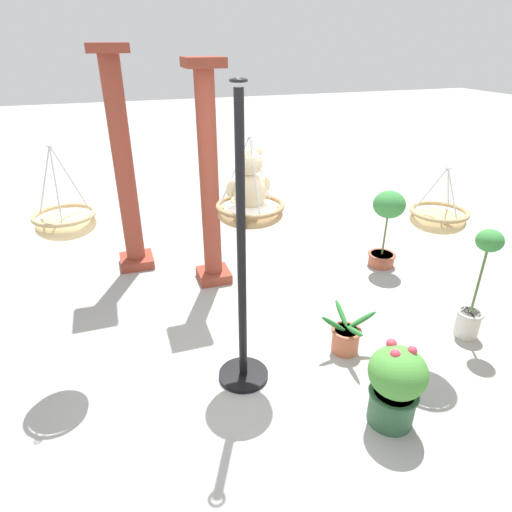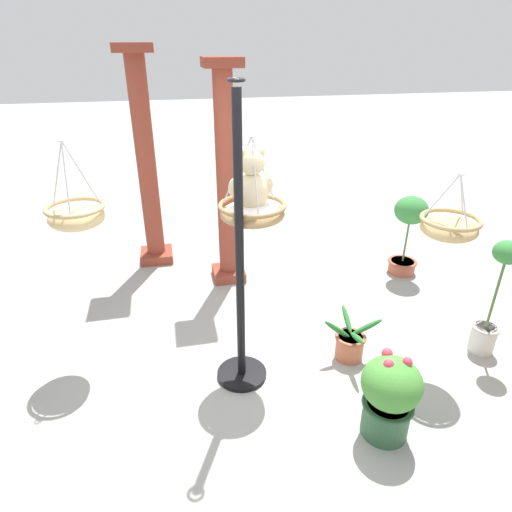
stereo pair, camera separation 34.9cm
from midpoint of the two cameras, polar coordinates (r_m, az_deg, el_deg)
The scene contains 12 objects.
ground_plane at distance 4.06m, azimuth -2.07°, elevation -15.22°, with size 40.00×40.00×0.00m, color #9E9E99.
display_pole_central at distance 3.55m, azimuth -4.64°, elevation -6.36°, with size 0.44×0.44×2.49m.
hanging_basket_with_teddy at distance 3.48m, azimuth -3.69°, elevation 5.77°, with size 0.55×0.55×0.70m.
teddy_bear at distance 3.43m, azimuth -3.90°, elevation 9.37°, with size 0.36×0.32×0.52m.
hanging_basket_left_high at distance 3.86m, azimuth -26.20°, elevation 3.86°, with size 0.49×0.49×0.74m.
hanging_basket_right_low at distance 3.96m, azimuth 20.57°, elevation 4.58°, with size 0.48×0.48×0.55m.
greenhouse_pillar_left at distance 5.59m, azimuth -18.74°, elevation 10.63°, with size 0.45×0.45×2.67m.
greenhouse_pillar_right at distance 5.00m, azimuth -8.19°, elevation 9.21°, with size 0.40×0.40×2.55m.
potted_plant_tall_leafy at distance 4.24m, azimuth 9.46°, elevation -10.46°, with size 0.57×0.61×0.43m.
potted_plant_small_succulent at distance 3.51m, azimuth 15.17°, elevation -16.07°, with size 0.44×0.44×0.71m.
potted_plant_trailing_ivy at distance 4.62m, azimuth 25.20°, elevation -4.17°, with size 0.26×0.26×1.17m.
potted_plant_broad_leaf at distance 5.71m, azimuth 15.21°, elevation 4.36°, with size 0.40×0.40×1.02m.
Camera 1 is at (-0.99, -2.86, 2.71)m, focal length 30.33 mm.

